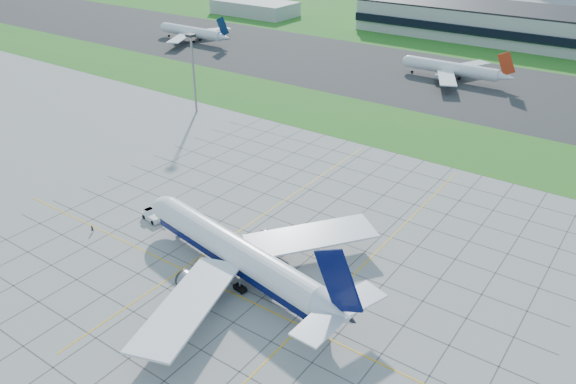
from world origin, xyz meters
name	(u,v)px	position (x,y,z in m)	size (l,w,h in m)	color
ground	(228,282)	(0.00, 0.00, 0.00)	(1400.00, 1400.00, 0.00)	#969691
grass_median	(423,134)	(0.00, 90.00, 0.02)	(700.00, 35.00, 0.04)	#257220
asphalt_taxiway	(482,89)	(0.00, 145.00, 0.03)	(700.00, 75.00, 0.04)	#383838
grass_far	(553,35)	(0.00, 255.00, 0.02)	(700.00, 145.00, 0.04)	#257220
apron_markings	(266,256)	(0.43, 11.09, 0.02)	(120.00, 130.00, 0.03)	#474744
service_block	(255,8)	(-160.00, 210.00, 4.00)	(50.00, 25.00, 8.00)	#B7B7B2
light_mast	(193,64)	(-70.00, 65.00, 16.18)	(2.50, 2.50, 25.60)	gray
airliner	(236,253)	(-0.26, 2.97, 4.85)	(55.99, 56.26, 17.74)	white
pushback_tug	(152,215)	(-29.08, 7.73, 0.97)	(7.91, 3.49, 2.17)	white
crew_near	(92,229)	(-35.47, -3.48, 0.80)	(0.58, 0.38, 1.60)	black
distant_jet_0	(192,32)	(-142.19, 138.39, 4.49)	(42.74, 42.66, 14.08)	white
distant_jet_1	(453,68)	(-13.80, 149.47, 4.49)	(42.02, 42.66, 14.08)	white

